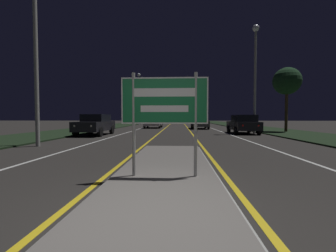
{
  "coord_description": "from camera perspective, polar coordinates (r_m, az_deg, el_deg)",
  "views": [
    {
      "loc": [
        0.3,
        -2.87,
        1.34
      ],
      "look_at": [
        0.0,
        3.31,
        1.1
      ],
      "focal_mm": 24.0,
      "sensor_mm": 36.0,
      "label": 1
    }
  ],
  "objects": [
    {
      "name": "lane_line_white_right",
      "position": [
        28.18,
        10.76,
        -0.48
      ],
      "size": [
        0.12,
        70.0,
        0.01
      ],
      "color": "silver",
      "rests_on": "ground_plane"
    },
    {
      "name": "verge_left",
      "position": [
        24.92,
        -20.36,
        -0.85
      ],
      "size": [
        5.0,
        100.0,
        0.08
      ],
      "color": "black",
      "rests_on": "ground_plane"
    },
    {
      "name": "car_receding_1",
      "position": [
        26.01,
        8.07,
        0.99
      ],
      "size": [
        1.87,
        4.55,
        1.48
      ],
      "color": "#4C514C",
      "rests_on": "ground_plane"
    },
    {
      "name": "verge_right",
      "position": [
        24.69,
        24.69,
        -0.95
      ],
      "size": [
        5.0,
        100.0,
        0.08
      ],
      "color": "black",
      "rests_on": "ground_plane"
    },
    {
      "name": "median_island",
      "position": [
        4.88,
        -0.89,
        -13.21
      ],
      "size": [
        2.33,
        10.01,
        0.1
      ],
      "color": "#999993",
      "rests_on": "ground_plane"
    },
    {
      "name": "roadside_palm_right",
      "position": [
        22.31,
        27.96,
        9.95
      ],
      "size": [
        2.34,
        2.34,
        5.55
      ],
      "color": "#4C3823",
      "rests_on": "verge_right"
    },
    {
      "name": "centre_line_yellow_left",
      "position": [
        27.96,
        -0.59,
        -0.46
      ],
      "size": [
        0.12,
        70.0,
        0.01
      ],
      "color": "gold",
      "rests_on": "ground_plane"
    },
    {
      "name": "streetlight_right_near",
      "position": [
        19.97,
        21.29,
        14.79
      ],
      "size": [
        0.54,
        0.54,
        8.71
      ],
      "color": "#9E9E99",
      "rests_on": "ground_plane"
    },
    {
      "name": "car_approaching_0",
      "position": [
        17.57,
        -17.97,
        0.45
      ],
      "size": [
        1.93,
        4.34,
        1.55
      ],
      "color": "black",
      "rests_on": "ground_plane"
    },
    {
      "name": "streetlight_left_near",
      "position": [
        12.59,
        -30.67,
        21.46
      ],
      "size": [
        0.5,
        0.5,
        8.78
      ],
      "color": "#9E9E99",
      "rests_on": "ground_plane"
    },
    {
      "name": "edge_line_white_right",
      "position": [
        28.75,
        16.7,
        -0.48
      ],
      "size": [
        0.1,
        70.0,
        0.01
      ],
      "color": "silver",
      "rests_on": "ground_plane"
    },
    {
      "name": "lane_line_white_left",
      "position": [
        28.27,
        -6.35,
        -0.44
      ],
      "size": [
        0.12,
        70.0,
        0.01
      ],
      "color": "silver",
      "rests_on": "ground_plane"
    },
    {
      "name": "edge_line_white_left",
      "position": [
        28.9,
        -12.24,
        -0.42
      ],
      "size": [
        0.1,
        70.0,
        0.01
      ],
      "color": "silver",
      "rests_on": "ground_plane"
    },
    {
      "name": "car_approaching_1",
      "position": [
        27.82,
        -3.72,
        1.02
      ],
      "size": [
        2.01,
        4.38,
        1.37
      ],
      "color": "silver",
      "rests_on": "ground_plane"
    },
    {
      "name": "car_receding_0",
      "position": [
        19.26,
        18.53,
        0.51
      ],
      "size": [
        1.96,
        4.08,
        1.52
      ],
      "color": "black",
      "rests_on": "ground_plane"
    },
    {
      "name": "highway_sign",
      "position": [
        4.7,
        -0.91,
        5.33
      ],
      "size": [
        1.81,
        0.07,
        2.17
      ],
      "color": "#9E9E99",
      "rests_on": "median_island"
    },
    {
      "name": "streetlight_left_far",
      "position": [
        39.7,
        -7.39,
        8.82
      ],
      "size": [
        0.54,
        0.54,
        8.93
      ],
      "color": "#9E9E99",
      "rests_on": "ground_plane"
    },
    {
      "name": "ground_plane",
      "position": [
        3.19,
        -3.18,
        -22.66
      ],
      "size": [
        160.0,
        160.0,
        0.0
      ],
      "primitive_type": "plane",
      "color": "#282623"
    },
    {
      "name": "centre_line_yellow_right",
      "position": [
        27.93,
        4.98,
        -0.47
      ],
      "size": [
        0.12,
        70.0,
        0.01
      ],
      "color": "gold",
      "rests_on": "ground_plane"
    }
  ]
}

